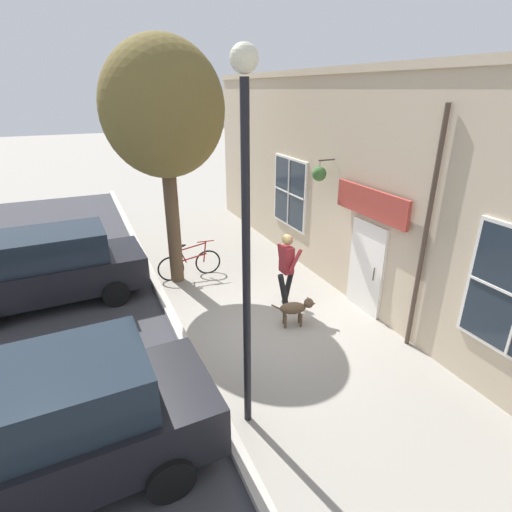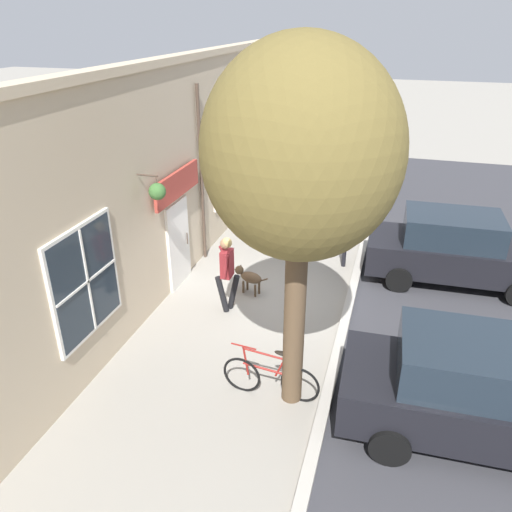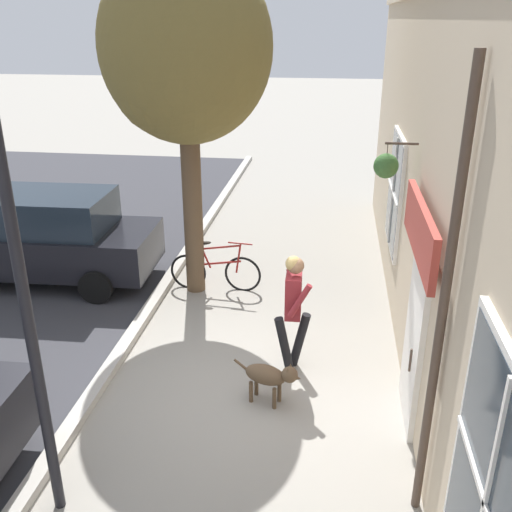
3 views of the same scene
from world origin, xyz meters
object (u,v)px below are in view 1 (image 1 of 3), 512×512
(leaning_bicycle, at_px, (190,264))
(parked_car_mid_block, at_px, (47,430))
(dog_on_leash, at_px, (296,308))
(street_lamp, at_px, (246,210))
(street_tree_by_curb, at_px, (162,116))
(parked_car_nearest_curb, at_px, (51,268))
(pedestrian_walking, at_px, (287,263))

(leaning_bicycle, relative_size, parked_car_mid_block, 0.40)
(dog_on_leash, relative_size, street_lamp, 0.18)
(street_tree_by_curb, xyz_separation_m, leaning_bicycle, (-0.43, -0.08, -3.81))
(dog_on_leash, bearing_deg, parked_car_nearest_curb, -35.03)
(street_tree_by_curb, height_order, parked_car_nearest_curb, street_tree_by_curb)
(parked_car_mid_block, bearing_deg, leaning_bicycle, -121.54)
(pedestrian_walking, xyz_separation_m, leaning_bicycle, (1.64, -2.44, -0.70))
(street_tree_by_curb, xyz_separation_m, parked_car_nearest_curb, (2.88, -0.08, -3.31))
(dog_on_leash, height_order, parked_car_nearest_curb, parked_car_nearest_curb)
(street_tree_by_curb, height_order, parked_car_mid_block, street_tree_by_curb)
(dog_on_leash, distance_m, street_tree_by_curb, 5.29)
(dog_on_leash, xyz_separation_m, street_tree_by_curb, (1.84, -3.23, 3.77))
(street_tree_by_curb, distance_m, parked_car_nearest_curb, 4.39)
(parked_car_nearest_curb, height_order, street_lamp, street_lamp)
(dog_on_leash, xyz_separation_m, leaning_bicycle, (1.41, -3.31, -0.05))
(dog_on_leash, distance_m, parked_car_nearest_curb, 5.79)
(leaning_bicycle, bearing_deg, dog_on_leash, 113.10)
(leaning_bicycle, xyz_separation_m, street_lamp, (0.58, 5.35, 3.00))
(pedestrian_walking, bearing_deg, street_tree_by_curb, -48.71)
(dog_on_leash, height_order, leaning_bicycle, leaning_bicycle)
(pedestrian_walking, distance_m, leaning_bicycle, 3.02)
(street_tree_by_curb, relative_size, street_lamp, 1.13)
(pedestrian_walking, height_order, street_tree_by_curb, street_tree_by_curb)
(pedestrian_walking, bearing_deg, dog_on_leash, 75.57)
(parked_car_mid_block, xyz_separation_m, street_lamp, (-2.68, 0.04, 2.50))
(parked_car_nearest_curb, xyz_separation_m, parked_car_mid_block, (-0.05, 5.31, 0.00))
(street_lamp, bearing_deg, dog_on_leash, -134.40)
(street_lamp, bearing_deg, street_tree_by_curb, -91.66)
(dog_on_leash, xyz_separation_m, parked_car_mid_block, (4.67, 2.00, 0.45))
(leaning_bicycle, xyz_separation_m, parked_car_mid_block, (3.26, 5.31, 0.50))
(parked_car_nearest_curb, bearing_deg, parked_car_mid_block, 90.58)
(street_lamp, bearing_deg, leaning_bicycle, -96.22)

